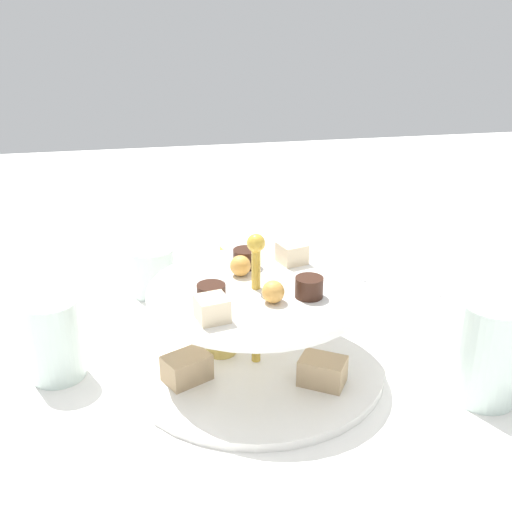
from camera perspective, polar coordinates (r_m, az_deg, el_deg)
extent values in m
plane|color=white|center=(0.72, 0.00, -10.32)|extent=(2.40, 2.40, 0.00)
cylinder|color=white|center=(0.72, 0.00, -9.99)|extent=(0.29, 0.29, 0.01)
cylinder|color=white|center=(0.67, 0.00, -3.38)|extent=(0.24, 0.24, 0.01)
cylinder|color=gold|center=(0.68, 0.00, -4.85)|extent=(0.01, 0.01, 0.15)
sphere|color=gold|center=(0.65, 0.00, 1.21)|extent=(0.02, 0.02, 0.02)
cube|color=tan|center=(0.78, 0.27, -5.42)|extent=(0.05, 0.06, 0.03)
cube|color=tan|center=(0.68, -6.45, -10.28)|extent=(0.06, 0.05, 0.03)
cube|color=tan|center=(0.67, 6.19, -10.57)|extent=(0.06, 0.05, 0.03)
cylinder|color=#E5C660|center=(0.73, -3.26, -8.40)|extent=(0.04, 0.04, 0.01)
cylinder|color=#381E14|center=(0.72, -0.80, -0.19)|extent=(0.03, 0.03, 0.02)
cylinder|color=#381E14|center=(0.63, -4.17, -3.58)|extent=(0.03, 0.03, 0.02)
cylinder|color=#381E14|center=(0.65, 4.95, -2.90)|extent=(0.03, 0.03, 0.02)
cube|color=beige|center=(0.60, -4.10, -4.90)|extent=(0.04, 0.04, 0.02)
cube|color=beige|center=(0.73, 3.36, 0.27)|extent=(0.04, 0.04, 0.02)
sphere|color=gold|center=(0.64, 1.60, -3.34)|extent=(0.02, 0.02, 0.02)
sphere|color=gold|center=(0.70, -1.46, -0.91)|extent=(0.02, 0.02, 0.02)
cylinder|color=silver|center=(0.69, 20.80, -8.32)|extent=(0.07, 0.07, 0.11)
cylinder|color=silver|center=(0.89, -9.59, -1.38)|extent=(0.06, 0.06, 0.07)
cylinder|color=white|center=(0.95, -1.58, -1.65)|extent=(0.09, 0.09, 0.01)
cylinder|color=white|center=(0.94, -1.60, -0.23)|extent=(0.06, 0.06, 0.04)
cylinder|color=gold|center=(0.93, -1.61, 0.82)|extent=(0.06, 0.06, 0.01)
cube|color=silver|center=(0.94, 11.79, -2.45)|extent=(0.14, 0.12, 0.00)
cylinder|color=silver|center=(0.72, -18.22, -7.37)|extent=(0.06, 0.06, 0.09)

